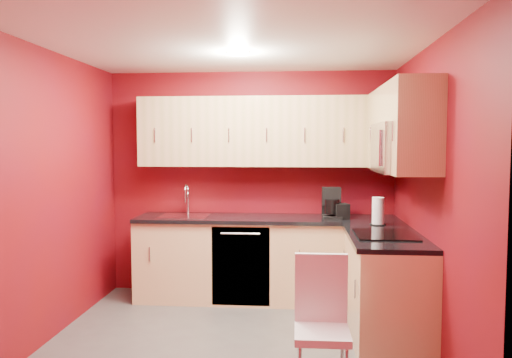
# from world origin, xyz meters

# --- Properties ---
(floor) EXTENTS (3.20, 3.20, 0.00)m
(floor) POSITION_xyz_m (0.00, 0.00, 0.00)
(floor) COLOR #4E4C49
(floor) RESTS_ON ground
(ceiling) EXTENTS (3.20, 3.20, 0.00)m
(ceiling) POSITION_xyz_m (0.00, 0.00, 2.50)
(ceiling) COLOR white
(ceiling) RESTS_ON wall_back
(wall_back) EXTENTS (3.20, 0.00, 3.20)m
(wall_back) POSITION_xyz_m (0.00, 1.50, 1.25)
(wall_back) COLOR #690A0A
(wall_back) RESTS_ON floor
(wall_front) EXTENTS (3.20, 0.00, 3.20)m
(wall_front) POSITION_xyz_m (0.00, -1.50, 1.25)
(wall_front) COLOR #690A0A
(wall_front) RESTS_ON floor
(wall_left) EXTENTS (0.00, 3.00, 3.00)m
(wall_left) POSITION_xyz_m (-1.60, 0.00, 1.25)
(wall_left) COLOR #690A0A
(wall_left) RESTS_ON floor
(wall_right) EXTENTS (0.00, 3.00, 3.00)m
(wall_right) POSITION_xyz_m (1.60, 0.00, 1.25)
(wall_right) COLOR #690A0A
(wall_right) RESTS_ON floor
(base_cabinets_back) EXTENTS (2.80, 0.60, 0.87)m
(base_cabinets_back) POSITION_xyz_m (0.20, 1.20, 0.43)
(base_cabinets_back) COLOR #DAB27D
(base_cabinets_back) RESTS_ON floor
(base_cabinets_right) EXTENTS (0.60, 1.30, 0.87)m
(base_cabinets_right) POSITION_xyz_m (1.30, 0.25, 0.43)
(base_cabinets_right) COLOR #DAB27D
(base_cabinets_right) RESTS_ON floor
(countertop_back) EXTENTS (2.80, 0.63, 0.04)m
(countertop_back) POSITION_xyz_m (0.20, 1.19, 0.89)
(countertop_back) COLOR black
(countertop_back) RESTS_ON base_cabinets_back
(countertop_right) EXTENTS (0.63, 1.27, 0.04)m
(countertop_right) POSITION_xyz_m (1.29, 0.23, 0.89)
(countertop_right) COLOR black
(countertop_right) RESTS_ON base_cabinets_right
(upper_cabinets_back) EXTENTS (2.80, 0.35, 0.75)m
(upper_cabinets_back) POSITION_xyz_m (0.20, 1.32, 1.83)
(upper_cabinets_back) COLOR tan
(upper_cabinets_back) RESTS_ON wall_back
(upper_cabinets_right) EXTENTS (0.35, 1.55, 0.75)m
(upper_cabinets_right) POSITION_xyz_m (1.42, 0.44, 1.89)
(upper_cabinets_right) COLOR tan
(upper_cabinets_right) RESTS_ON wall_right
(microwave) EXTENTS (0.42, 0.76, 0.42)m
(microwave) POSITION_xyz_m (1.39, 0.20, 1.66)
(microwave) COLOR silver
(microwave) RESTS_ON upper_cabinets_right
(cooktop) EXTENTS (0.50, 0.55, 0.01)m
(cooktop) POSITION_xyz_m (1.28, 0.20, 0.92)
(cooktop) COLOR black
(cooktop) RESTS_ON countertop_right
(sink) EXTENTS (0.52, 0.42, 0.35)m
(sink) POSITION_xyz_m (-0.70, 1.20, 0.94)
(sink) COLOR silver
(sink) RESTS_ON countertop_back
(dishwasher_front) EXTENTS (0.60, 0.02, 0.82)m
(dishwasher_front) POSITION_xyz_m (-0.05, 0.91, 0.43)
(dishwasher_front) COLOR black
(dishwasher_front) RESTS_ON base_cabinets_back
(downlight) EXTENTS (0.20, 0.20, 0.01)m
(downlight) POSITION_xyz_m (0.00, 0.30, 2.48)
(downlight) COLOR white
(downlight) RESTS_ON ceiling
(coffee_maker) EXTENTS (0.21, 0.27, 0.32)m
(coffee_maker) POSITION_xyz_m (0.89, 1.14, 1.07)
(coffee_maker) COLOR black
(coffee_maker) RESTS_ON countertop_back
(napkin_holder) EXTENTS (0.19, 0.19, 0.16)m
(napkin_holder) POSITION_xyz_m (0.98, 1.12, 0.99)
(napkin_holder) COLOR black
(napkin_holder) RESTS_ON countertop_back
(paper_towel) EXTENTS (0.17, 0.17, 0.27)m
(paper_towel) POSITION_xyz_m (1.31, 0.76, 1.04)
(paper_towel) COLOR silver
(paper_towel) RESTS_ON countertop_right
(dining_chair) EXTENTS (0.37, 0.39, 0.92)m
(dining_chair) POSITION_xyz_m (0.70, -0.78, 0.46)
(dining_chair) COLOR white
(dining_chair) RESTS_ON floor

